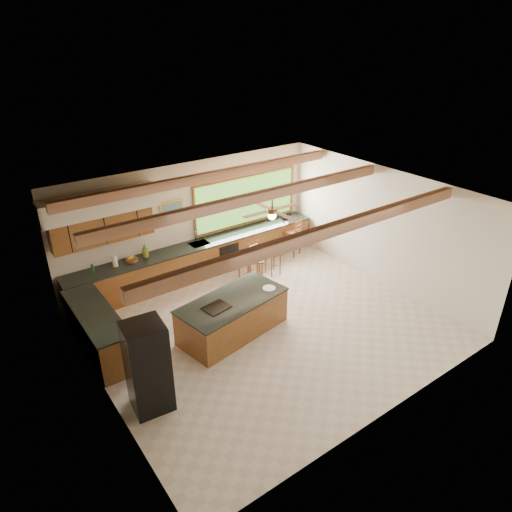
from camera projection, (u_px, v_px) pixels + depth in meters
ground at (266, 326)px, 10.16m from camera, size 7.20×7.20×0.00m
room_shell at (242, 227)px, 9.54m from camera, size 7.27×6.54×3.02m
counter_run at (179, 274)px, 11.35m from camera, size 7.12×3.10×1.27m
island at (233, 316)px, 9.78m from camera, size 2.54×1.51×0.85m
refrigerator at (148, 367)px, 7.66m from camera, size 0.73×0.71×1.70m
bar_stool_a at (256, 262)px, 11.58m from camera, size 0.50×0.50×1.06m
bar_stool_b at (250, 258)px, 11.63m from camera, size 0.47×0.47×1.17m
bar_stool_c at (274, 255)px, 12.02m from camera, size 0.37×0.37×0.99m
bar_stool_d at (294, 233)px, 13.02m from camera, size 0.54×0.54×1.19m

